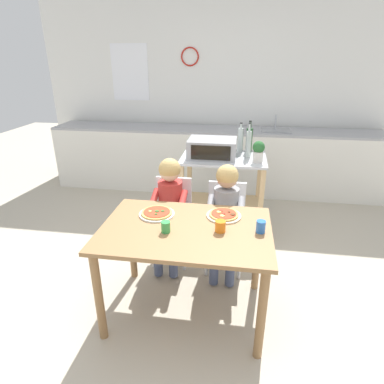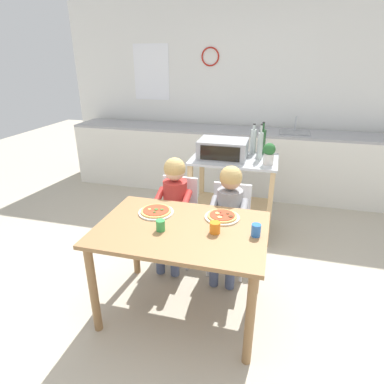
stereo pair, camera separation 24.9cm
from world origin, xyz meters
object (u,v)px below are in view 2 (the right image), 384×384
object	(u,v)px
toaster_oven	(223,149)
bottle_tall_green_wine	(262,141)
bottle_dark_olive_oil	(253,141)
dining_table	(181,241)
bottle_brown_beer	(260,145)
drinking_cup_blue	(256,230)
dining_chair_right	(230,222)
child_in_grey_shirt	(228,210)
pizza_plate_white	(156,212)
potted_herb_plant	(269,153)
pizza_plate_cream	(222,216)
drinking_cup_green	(161,225)
drinking_cup_orange	(215,228)
child_in_red_shirt	(173,200)
dining_chair_left	(178,213)
kitchen_island_cart	(233,183)

from	to	relation	value
toaster_oven	bottle_tall_green_wine	world-z (taller)	bottle_tall_green_wine
bottle_dark_olive_oil	dining_table	size ratio (longest dim) A/B	0.27
bottle_brown_beer	drinking_cup_blue	size ratio (longest dim) A/B	4.28
dining_chair_right	child_in_grey_shirt	distance (m)	0.22
child_in_grey_shirt	drinking_cup_blue	world-z (taller)	child_in_grey_shirt
bottle_tall_green_wine	pizza_plate_white	distance (m)	1.65
potted_herb_plant	child_in_grey_shirt	distance (m)	0.83
pizza_plate_cream	dining_chair_right	bearing A→B (deg)	90.01
bottle_brown_beer	drinking_cup_green	world-z (taller)	bottle_brown_beer
pizza_plate_white	drinking_cup_orange	distance (m)	0.53
dining_chair_right	toaster_oven	bearing A→B (deg)	105.93
potted_herb_plant	drinking_cup_green	distance (m)	1.51
child_in_red_shirt	pizza_plate_cream	bearing A→B (deg)	-36.71
bottle_dark_olive_oil	toaster_oven	bearing A→B (deg)	-138.49
toaster_oven	bottle_dark_olive_oil	bearing A→B (deg)	41.51
bottle_tall_green_wine	dining_chair_left	size ratio (longest dim) A/B	0.44
pizza_plate_white	bottle_dark_olive_oil	bearing A→B (deg)	67.58
bottle_tall_green_wine	drinking_cup_blue	xyz separation A→B (m)	(0.07, -1.62, -0.22)
potted_herb_plant	child_in_red_shirt	size ratio (longest dim) A/B	0.21
child_in_grey_shirt	drinking_cup_green	world-z (taller)	child_in_grey_shirt
bottle_brown_beer	pizza_plate_cream	size ratio (longest dim) A/B	1.41
bottle_dark_olive_oil	bottle_brown_beer	distance (m)	0.23
pizza_plate_cream	drinking_cup_orange	world-z (taller)	drinking_cup_orange
toaster_oven	bottle_brown_beer	xyz separation A→B (m)	(0.38, 0.05, 0.05)
dining_chair_left	child_in_grey_shirt	size ratio (longest dim) A/B	0.80
bottle_brown_beer	drinking_cup_orange	xyz separation A→B (m)	(-0.19, -1.43, -0.23)
dining_table	drinking_cup_green	xyz separation A→B (m)	(-0.13, -0.08, 0.15)
toaster_oven	dining_table	bearing A→B (deg)	-92.42
bottle_dark_olive_oil	drinking_cup_green	xyz separation A→B (m)	(-0.48, -1.71, -0.22)
dining_chair_left	dining_chair_right	size ratio (longest dim) A/B	1.00
drinking_cup_green	child_in_grey_shirt	bearing A→B (deg)	58.59
dining_chair_left	pizza_plate_white	size ratio (longest dim) A/B	2.97
bottle_dark_olive_oil	pizza_plate_white	size ratio (longest dim) A/B	1.22
kitchen_island_cart	drinking_cup_green	bearing A→B (deg)	-101.79
toaster_oven	bottle_dark_olive_oil	xyz separation A→B (m)	(0.29, 0.26, 0.04)
dining_chair_right	dining_chair_left	bearing A→B (deg)	174.87
dining_table	drinking_cup_orange	bearing A→B (deg)	-3.46
bottle_tall_green_wine	child_in_red_shirt	bearing A→B (deg)	-124.08
bottle_brown_beer	dining_chair_right	bearing A→B (deg)	-103.54
child_in_red_shirt	pizza_plate_white	size ratio (longest dim) A/B	3.79
toaster_oven	potted_herb_plant	bearing A→B (deg)	-12.89
toaster_oven	bottle_tall_green_wine	size ratio (longest dim) A/B	1.43
kitchen_island_cart	pizza_plate_cream	xyz separation A→B (m)	(0.08, -1.18, 0.19)
pizza_plate_cream	bottle_dark_olive_oil	bearing A→B (deg)	86.25
toaster_oven	dining_chair_right	world-z (taller)	toaster_oven
bottle_brown_beer	drinking_cup_blue	world-z (taller)	bottle_brown_beer
bottle_brown_beer	drinking_cup_orange	bearing A→B (deg)	-97.64
kitchen_island_cart	dining_table	distance (m)	1.41
dining_table	pizza_plate_white	size ratio (longest dim) A/B	4.45
pizza_plate_white	pizza_plate_cream	xyz separation A→B (m)	(0.51, 0.05, -0.00)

